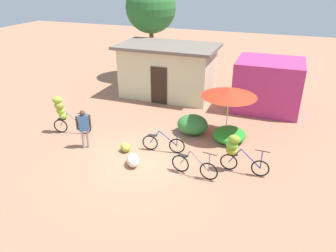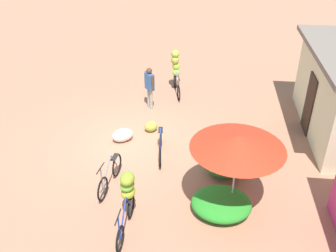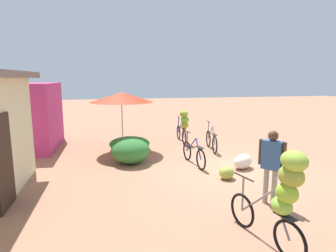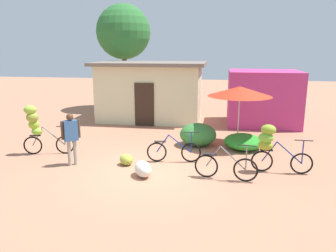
{
  "view_description": "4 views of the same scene",
  "coord_description": "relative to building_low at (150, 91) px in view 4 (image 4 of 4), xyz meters",
  "views": [
    {
      "loc": [
        4.54,
        -9.34,
        6.44
      ],
      "look_at": [
        0.6,
        1.39,
        0.94
      ],
      "focal_mm": 34.41,
      "sensor_mm": 36.0,
      "label": 1
    },
    {
      "loc": [
        10.2,
        2.28,
        6.98
      ],
      "look_at": [
        0.03,
        1.17,
        0.77
      ],
      "focal_mm": 40.9,
      "sensor_mm": 36.0,
      "label": 2
    },
    {
      "loc": [
        -7.65,
        3.56,
        2.71
      ],
      "look_at": [
        1.22,
        1.68,
        1.16
      ],
      "focal_mm": 29.91,
      "sensor_mm": 36.0,
      "label": 3
    },
    {
      "loc": [
        1.93,
        -8.73,
        3.49
      ],
      "look_at": [
        0.41,
        0.72,
        1.23
      ],
      "focal_mm": 34.82,
      "sensor_mm": 36.0,
      "label": 4
    }
  ],
  "objects": [
    {
      "name": "ground_plane",
      "position": [
        1.5,
        -7.1,
        -1.46
      ],
      "size": [
        60.0,
        60.0,
        0.0
      ],
      "primitive_type": "plane",
      "color": "#A97054"
    },
    {
      "name": "building_low",
      "position": [
        0.0,
        0.0,
        0.0
      ],
      "size": [
        5.41,
        3.21,
        2.88
      ],
      "color": "beige",
      "rests_on": "ground"
    },
    {
      "name": "shop_pink",
      "position": [
        5.43,
        -0.1,
        -0.2
      ],
      "size": [
        3.2,
        2.8,
        2.53
      ],
      "primitive_type": "cube",
      "color": "#BD3376",
      "rests_on": "ground"
    },
    {
      "name": "tree_behind_building",
      "position": [
        -2.13,
        2.79,
        2.97
      ],
      "size": [
        3.09,
        3.09,
        6.0
      ],
      "color": "brown",
      "rests_on": "ground"
    },
    {
      "name": "hedge_bush_front_left",
      "position": [
        2.68,
        -4.17,
        -1.04
      ],
      "size": [
        1.34,
        1.24,
        0.84
      ],
      "primitive_type": "ellipsoid",
      "color": "#327734",
      "rests_on": "ground"
    },
    {
      "name": "hedge_bush_front_right",
      "position": [
        4.32,
        -4.26,
        -1.21
      ],
      "size": [
        1.36,
        1.54,
        0.51
      ],
      "primitive_type": "ellipsoid",
      "color": "#268B27",
      "rests_on": "ground"
    },
    {
      "name": "market_umbrella",
      "position": [
        4.12,
        -4.0,
        0.57
      ],
      "size": [
        2.29,
        2.29,
        2.21
      ],
      "color": "beige",
      "rests_on": "ground"
    },
    {
      "name": "bicycle_leftmost",
      "position": [
        -2.59,
        -6.07,
        -0.45
      ],
      "size": [
        1.67,
        0.56,
        1.69
      ],
      "color": "black",
      "rests_on": "ground"
    },
    {
      "name": "bicycle_near_pile",
      "position": [
        2.06,
        -6.1,
        -1.11
      ],
      "size": [
        1.72,
        0.26,
        0.99
      ],
      "color": "black",
      "rests_on": "ground"
    },
    {
      "name": "bicycle_center_loaded",
      "position": [
        3.66,
        -7.3,
        -1.1
      ],
      "size": [
        1.72,
        0.29,
        1.03
      ],
      "color": "black",
      "rests_on": "ground"
    },
    {
      "name": "bicycle_by_shop",
      "position": [
        4.91,
        -6.54,
        -0.6
      ],
      "size": [
        1.72,
        0.43,
        1.42
      ],
      "color": "black",
      "rests_on": "ground"
    },
    {
      "name": "banana_pile_on_ground",
      "position": [
        0.64,
        -6.61,
        -1.29
      ],
      "size": [
        0.5,
        0.53,
        0.34
      ],
      "color": "#96AC3E",
      "rests_on": "ground"
    },
    {
      "name": "produce_sack",
      "position": [
        1.37,
        -7.45,
        -1.24
      ],
      "size": [
        0.73,
        0.83,
        0.44
      ],
      "primitive_type": "ellipsoid",
      "rotation": [
        0.0,
        0.0,
        2.1
      ],
      "color": "silver",
      "rests_on": "ground"
    },
    {
      "name": "person_vendor",
      "position": [
        -0.98,
        -6.89,
        -0.47
      ],
      "size": [
        0.47,
        0.41,
        1.63
      ],
      "color": "gray",
      "rests_on": "ground"
    }
  ]
}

